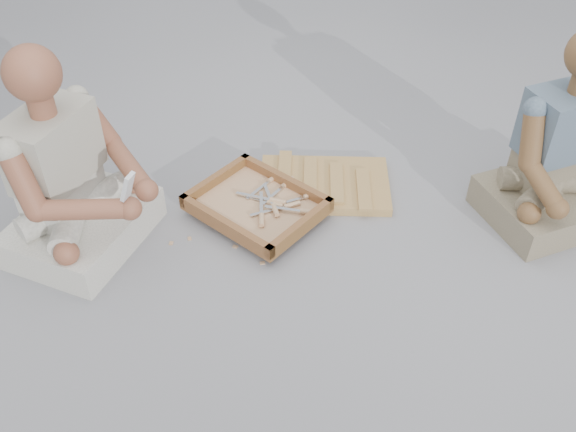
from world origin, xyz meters
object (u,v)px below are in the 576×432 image
at_px(craftsman, 71,184).
at_px(companion, 562,161).
at_px(carved_panel, 324,184).
at_px(tool_tray, 257,205).

relative_size(craftsman, companion, 1.03).
xyz_separation_m(carved_panel, tool_tray, (-0.20, -0.29, 0.04)).
height_order(tool_tray, craftsman, craftsman).
bearing_deg(companion, tool_tray, -20.56).
bearing_deg(companion, carved_panel, -32.13).
distance_m(tool_tray, craftsman, 0.74).
bearing_deg(craftsman, companion, 117.47).
distance_m(carved_panel, companion, 0.98).
xyz_separation_m(carved_panel, companion, (0.93, 0.19, 0.26)).
bearing_deg(craftsman, carved_panel, 131.49).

